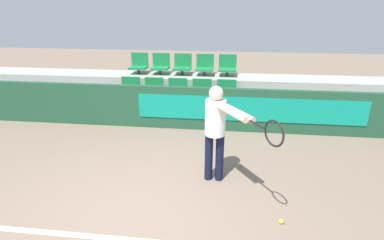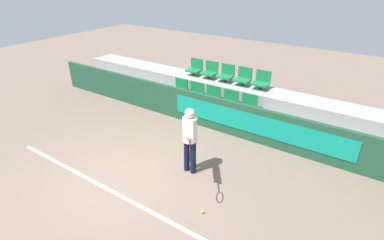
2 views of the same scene
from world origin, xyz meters
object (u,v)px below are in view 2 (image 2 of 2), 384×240
at_px(stadium_chair_4, 248,105).
at_px(stadium_chair_5, 195,68).
at_px(tennis_ball, 202,212).
at_px(tennis_player, 190,136).
at_px(stadium_chair_1, 195,92).
at_px(stadium_chair_0, 180,88).
at_px(stadium_chair_6, 210,71).
at_px(stadium_chair_8, 243,77).
at_px(stadium_chair_3, 229,100).
at_px(stadium_chair_2, 212,96).
at_px(stadium_chair_7, 226,74).
at_px(stadium_chair_9, 262,81).

xyz_separation_m(stadium_chair_4, stadium_chair_5, (-2.38, 0.90, 0.46)).
bearing_deg(tennis_ball, tennis_player, 134.76).
bearing_deg(stadium_chair_1, stadium_chair_0, 180.00).
height_order(stadium_chair_5, tennis_ball, stadium_chair_5).
bearing_deg(stadium_chair_4, stadium_chair_1, 180.00).
height_order(stadium_chair_6, stadium_chair_8, same).
relative_size(stadium_chair_3, stadium_chair_5, 1.00).
bearing_deg(stadium_chair_0, stadium_chair_1, 0.00).
relative_size(stadium_chair_2, stadium_chair_7, 1.00).
distance_m(stadium_chair_7, stadium_chair_8, 0.60).
bearing_deg(tennis_ball, stadium_chair_8, 106.88).
xyz_separation_m(stadium_chair_5, tennis_player, (2.28, -3.67, -0.18)).
height_order(stadium_chair_1, tennis_player, tennis_player).
relative_size(stadium_chair_3, stadium_chair_8, 1.00).
bearing_deg(tennis_player, stadium_chair_3, 65.83).
height_order(stadium_chair_1, stadium_chair_2, same).
distance_m(stadium_chair_5, stadium_chair_8, 1.79).
bearing_deg(stadium_chair_3, stadium_chair_4, 0.00).
relative_size(stadium_chair_3, tennis_ball, 8.15).
bearing_deg(stadium_chair_2, tennis_ball, -61.65).
distance_m(stadium_chair_3, stadium_chair_8, 1.01).
bearing_deg(stadium_chair_6, stadium_chair_0, -123.64).
distance_m(stadium_chair_0, stadium_chair_4, 2.38).
xyz_separation_m(stadium_chair_4, tennis_player, (-0.10, -2.77, 0.28)).
distance_m(stadium_chair_4, stadium_chair_8, 1.17).
distance_m(stadium_chair_2, stadium_chair_3, 0.60).
bearing_deg(tennis_ball, stadium_chair_2, 118.35).
bearing_deg(stadium_chair_7, tennis_ball, -66.55).
bearing_deg(stadium_chair_8, stadium_chair_1, -143.08).
height_order(stadium_chair_3, stadium_chair_4, same).
xyz_separation_m(stadium_chair_6, tennis_ball, (2.58, -4.57, -1.12)).
bearing_deg(stadium_chair_5, stadium_chair_1, -56.36).
xyz_separation_m(stadium_chair_4, stadium_chair_6, (-1.79, 0.90, 0.46)).
height_order(stadium_chair_5, stadium_chair_7, same).
relative_size(stadium_chair_2, tennis_player, 0.34).
height_order(stadium_chair_0, stadium_chair_2, same).
xyz_separation_m(stadium_chair_1, stadium_chair_2, (0.60, 0.00, 0.00)).
distance_m(stadium_chair_5, stadium_chair_9, 2.38).
relative_size(stadium_chair_3, stadium_chair_9, 1.00).
bearing_deg(stadium_chair_1, stadium_chair_7, 56.36).
xyz_separation_m(stadium_chair_2, stadium_chair_8, (0.60, 0.90, 0.46)).
height_order(stadium_chair_7, tennis_ball, stadium_chair_7).
bearing_deg(stadium_chair_6, stadium_chair_7, 0.00).
height_order(stadium_chair_0, stadium_chair_6, stadium_chair_6).
distance_m(stadium_chair_2, stadium_chair_8, 1.17).
xyz_separation_m(stadium_chair_1, stadium_chair_9, (1.79, 0.90, 0.46)).
relative_size(stadium_chair_2, stadium_chair_4, 1.00).
height_order(stadium_chair_2, stadium_chair_6, stadium_chair_6).
xyz_separation_m(stadium_chair_1, tennis_player, (1.68, -2.77, 0.28)).
bearing_deg(stadium_chair_8, stadium_chair_6, 180.00).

